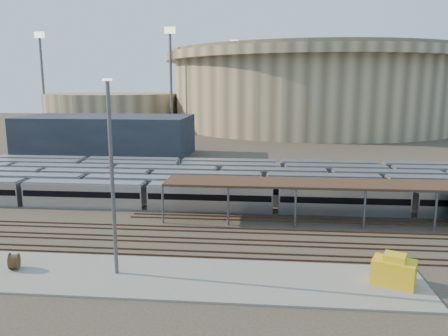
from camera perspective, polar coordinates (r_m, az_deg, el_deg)
ground at (r=55.92m, az=-0.16°, el=-7.85°), size 420.00×420.00×0.00m
apron at (r=42.94m, az=-9.02°, el=-13.85°), size 50.00×9.00×0.20m
subway_trains at (r=73.03m, az=3.97°, el=-1.91°), size 124.79×23.90×3.60m
inspection_shed at (r=60.58m, az=21.44°, el=-2.25°), size 60.30×6.00×5.30m
empty_tracks at (r=51.20m, az=-0.70°, el=-9.54°), size 170.00×9.62×0.18m
stadium at (r=193.73m, az=11.45°, el=10.26°), size 124.00×124.00×32.50m
secondary_arena at (r=194.26m, az=-14.34°, el=7.35°), size 56.00×56.00×14.00m
service_building at (r=115.65m, az=-15.00°, el=4.10°), size 42.00×20.00×10.00m
floodlight_0 at (r=166.46m, az=-6.95°, el=11.76°), size 4.00×1.00×38.40m
floodlight_1 at (r=194.81m, az=-22.61°, el=10.89°), size 4.00×1.00×38.40m
floodlight_3 at (r=213.25m, az=1.33°, el=11.64°), size 4.00×1.00×38.40m
cable_reel_east at (r=48.07m, az=-25.73°, el=-10.91°), size 1.34×1.80×1.60m
yard_light_pole at (r=41.35m, az=-14.40°, el=-1.40°), size 0.81×0.36×18.26m
yellow_equipment at (r=43.14m, az=21.29°, el=-12.56°), size 4.27×3.58×2.29m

